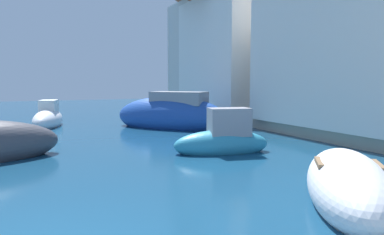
{
  "coord_description": "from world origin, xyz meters",
  "views": [
    {
      "loc": [
        0.23,
        -3.98,
        2.2
      ],
      "look_at": [
        7.07,
        10.48,
        0.57
      ],
      "focal_mm": 33.12,
      "sensor_mm": 36.0,
      "label": 1
    }
  ],
  "objects_px": {
    "moored_boat_1": "(48,119)",
    "moored_boat_3": "(171,115)",
    "waterfront_building_far": "(236,45)",
    "waterfront_building_main": "(378,10)",
    "moored_boat_2": "(347,186)",
    "moored_boat_6": "(223,140)",
    "waterfront_building_annex": "(250,45)"
  },
  "relations": [
    {
      "from": "moored_boat_1",
      "to": "moored_boat_3",
      "type": "xyz_separation_m",
      "value": [
        5.3,
        -3.05,
        0.23
      ]
    },
    {
      "from": "waterfront_building_far",
      "to": "moored_boat_3",
      "type": "bearing_deg",
      "value": -144.88
    },
    {
      "from": "waterfront_building_main",
      "to": "waterfront_building_far",
      "type": "height_order",
      "value": "waterfront_building_main"
    },
    {
      "from": "waterfront_building_annex",
      "to": "waterfront_building_far",
      "type": "distance_m",
      "value": 1.6
    },
    {
      "from": "moored_boat_1",
      "to": "waterfront_building_annex",
      "type": "relative_size",
      "value": 0.48
    },
    {
      "from": "waterfront_building_main",
      "to": "moored_boat_2",
      "type": "bearing_deg",
      "value": -144.52
    },
    {
      "from": "moored_boat_2",
      "to": "waterfront_building_far",
      "type": "distance_m",
      "value": 18.07
    },
    {
      "from": "moored_boat_2",
      "to": "waterfront_building_main",
      "type": "relative_size",
      "value": 0.42
    },
    {
      "from": "moored_boat_3",
      "to": "waterfront_building_annex",
      "type": "xyz_separation_m",
      "value": [
        6.47,
        2.95,
        3.87
      ]
    },
    {
      "from": "moored_boat_6",
      "to": "moored_boat_2",
      "type": "bearing_deg",
      "value": 99.24
    },
    {
      "from": "moored_boat_2",
      "to": "moored_boat_3",
      "type": "xyz_separation_m",
      "value": [
        1.15,
        11.26,
        0.26
      ]
    },
    {
      "from": "waterfront_building_main",
      "to": "waterfront_building_annex",
      "type": "height_order",
      "value": "waterfront_building_main"
    },
    {
      "from": "moored_boat_3",
      "to": "waterfront_building_annex",
      "type": "distance_m",
      "value": 8.1
    },
    {
      "from": "waterfront_building_main",
      "to": "waterfront_building_far",
      "type": "xyz_separation_m",
      "value": [
        0.0,
        10.38,
        -0.39
      ]
    },
    {
      "from": "moored_boat_6",
      "to": "waterfront_building_annex",
      "type": "bearing_deg",
      "value": -114.89
    },
    {
      "from": "moored_boat_3",
      "to": "moored_boat_1",
      "type": "bearing_deg",
      "value": 18.95
    },
    {
      "from": "moored_boat_2",
      "to": "moored_boat_6",
      "type": "relative_size",
      "value": 1.17
    },
    {
      "from": "moored_boat_6",
      "to": "waterfront_building_far",
      "type": "xyz_separation_m",
      "value": [
        7.26,
        10.82,
        4.22
      ]
    },
    {
      "from": "waterfront_building_main",
      "to": "waterfront_building_annex",
      "type": "bearing_deg",
      "value": 90.0
    },
    {
      "from": "moored_boat_2",
      "to": "moored_boat_3",
      "type": "height_order",
      "value": "moored_boat_3"
    },
    {
      "from": "moored_boat_1",
      "to": "waterfront_building_annex",
      "type": "xyz_separation_m",
      "value": [
        11.78,
        -0.1,
        4.1
      ]
    },
    {
      "from": "waterfront_building_main",
      "to": "waterfront_building_far",
      "type": "bearing_deg",
      "value": 90.0
    },
    {
      "from": "moored_boat_1",
      "to": "waterfront_building_annex",
      "type": "bearing_deg",
      "value": 104.63
    },
    {
      "from": "moored_boat_2",
      "to": "waterfront_building_main",
      "type": "distance_m",
      "value": 10.46
    },
    {
      "from": "moored_boat_2",
      "to": "moored_boat_3",
      "type": "bearing_deg",
      "value": 33.22
    },
    {
      "from": "moored_boat_3",
      "to": "waterfront_building_far",
      "type": "xyz_separation_m",
      "value": [
        6.47,
        4.55,
        4.03
      ]
    },
    {
      "from": "moored_boat_1",
      "to": "moored_boat_3",
      "type": "height_order",
      "value": "moored_boat_3"
    },
    {
      "from": "moored_boat_2",
      "to": "waterfront_building_far",
      "type": "bearing_deg",
      "value": 13.31
    },
    {
      "from": "moored_boat_3",
      "to": "waterfront_building_main",
      "type": "distance_m",
      "value": 9.77
    },
    {
      "from": "moored_boat_1",
      "to": "waterfront_building_main",
      "type": "height_order",
      "value": "waterfront_building_main"
    },
    {
      "from": "moored_boat_2",
      "to": "waterfront_building_main",
      "type": "height_order",
      "value": "waterfront_building_main"
    },
    {
      "from": "moored_boat_2",
      "to": "waterfront_building_far",
      "type": "relative_size",
      "value": 0.46
    }
  ]
}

